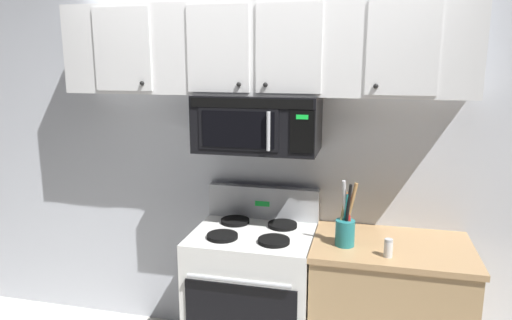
% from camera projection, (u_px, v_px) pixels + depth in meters
% --- Properties ---
extents(back_wall, '(5.20, 0.10, 2.70)m').
position_uv_depth(back_wall, '(266.00, 151.00, 3.21)').
color(back_wall, silver).
rests_on(back_wall, ground_plane).
extents(stove_range, '(0.76, 0.69, 1.12)m').
position_uv_depth(stove_range, '(254.00, 295.00, 3.05)').
color(stove_range, white).
rests_on(stove_range, ground_plane).
extents(over_range_microwave, '(0.76, 0.43, 0.35)m').
position_uv_depth(over_range_microwave, '(258.00, 123.00, 2.93)').
color(over_range_microwave, black).
extents(upper_cabinets, '(2.50, 0.36, 0.55)m').
position_uv_depth(upper_cabinets, '(259.00, 49.00, 2.86)').
color(upper_cabinets, silver).
extents(counter_segment, '(0.93, 0.65, 0.90)m').
position_uv_depth(counter_segment, '(387.00, 313.00, 2.87)').
color(counter_segment, tan).
rests_on(counter_segment, ground_plane).
extents(utensil_crock_teal, '(0.12, 0.11, 0.40)m').
position_uv_depth(utensil_crock_teal, '(345.00, 227.00, 2.72)').
color(utensil_crock_teal, teal).
rests_on(utensil_crock_teal, counter_segment).
extents(salt_shaker, '(0.05, 0.05, 0.10)m').
position_uv_depth(salt_shaker, '(388.00, 248.00, 2.58)').
color(salt_shaker, white).
rests_on(salt_shaker, counter_segment).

